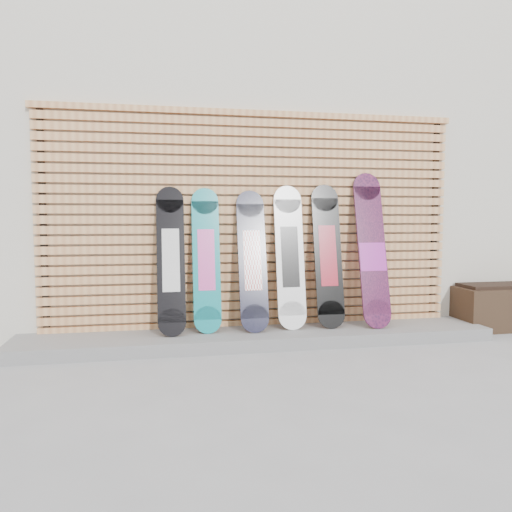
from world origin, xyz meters
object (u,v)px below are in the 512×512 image
at_px(snowboard_1, 206,260).
at_px(snowboard_2, 252,260).
at_px(snowboard_3, 290,257).
at_px(snowboard_0, 171,260).
at_px(planter_box, 506,307).
at_px(snowboard_5, 372,250).
at_px(snowboard_4, 328,256).

relative_size(snowboard_1, snowboard_2, 1.01).
relative_size(snowboard_2, snowboard_3, 0.96).
height_order(snowboard_0, snowboard_2, snowboard_0).
distance_m(planter_box, snowboard_5, 1.74).
distance_m(snowboard_0, snowboard_3, 1.18).
xyz_separation_m(snowboard_1, snowboard_5, (1.69, -0.06, 0.08)).
xyz_separation_m(planter_box, snowboard_1, (-3.30, 0.01, 0.57)).
distance_m(planter_box, snowboard_2, 2.91).
bearing_deg(snowboard_2, planter_box, 0.48).
xyz_separation_m(snowboard_3, snowboard_4, (0.39, -0.01, 0.01)).
xyz_separation_m(snowboard_0, snowboard_3, (1.18, 0.03, 0.01)).
xyz_separation_m(planter_box, snowboard_4, (-2.07, -0.01, 0.59)).
height_order(snowboard_3, snowboard_4, snowboard_4).
distance_m(snowboard_3, snowboard_4, 0.40).
xyz_separation_m(snowboard_4, snowboard_5, (0.46, -0.05, 0.05)).
bearing_deg(snowboard_0, snowboard_2, 0.33).
height_order(snowboard_0, snowboard_1, snowboard_0).
xyz_separation_m(snowboard_1, snowboard_4, (1.23, -0.01, 0.02)).
relative_size(snowboard_0, snowboard_5, 0.90).
height_order(snowboard_3, snowboard_5, snowboard_5).
bearing_deg(snowboard_3, snowboard_0, -178.43).
bearing_deg(planter_box, snowboard_3, 179.91).
height_order(snowboard_1, snowboard_5, snowboard_5).
height_order(planter_box, snowboard_2, snowboard_2).
relative_size(planter_box, snowboard_2, 0.81).
distance_m(snowboard_1, snowboard_5, 1.69).
distance_m(snowboard_4, snowboard_5, 0.46).
bearing_deg(snowboard_0, planter_box, 0.45).
bearing_deg(snowboard_0, snowboard_5, -0.74).
relative_size(planter_box, snowboard_5, 0.71).
distance_m(snowboard_1, snowboard_2, 0.45).
bearing_deg(snowboard_1, snowboard_3, -0.11).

